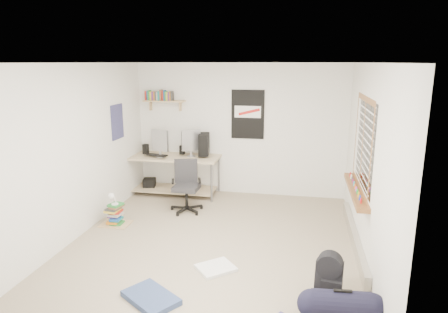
% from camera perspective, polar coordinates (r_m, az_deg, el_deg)
% --- Properties ---
extents(floor, '(4.00, 4.50, 0.01)m').
position_cam_1_polar(floor, '(5.86, -1.33, -12.05)').
color(floor, gray).
rests_on(floor, ground).
extents(ceiling, '(4.00, 4.50, 0.01)m').
position_cam_1_polar(ceiling, '(5.29, -1.48, 13.31)').
color(ceiling, white).
rests_on(ceiling, ground).
extents(back_wall, '(4.00, 0.01, 2.50)m').
position_cam_1_polar(back_wall, '(7.62, 2.28, 3.83)').
color(back_wall, silver).
rests_on(back_wall, ground).
extents(left_wall, '(0.01, 4.50, 2.50)m').
position_cam_1_polar(left_wall, '(6.19, -19.86, 0.80)').
color(left_wall, silver).
rests_on(left_wall, ground).
extents(right_wall, '(0.01, 4.50, 2.50)m').
position_cam_1_polar(right_wall, '(5.39, 19.91, -0.98)').
color(right_wall, silver).
rests_on(right_wall, ground).
extents(desk, '(1.90, 1.27, 0.80)m').
position_cam_1_polar(desk, '(7.78, -7.12, -2.75)').
color(desk, tan).
rests_on(desk, floor).
extents(monitor_left, '(0.37, 0.21, 0.40)m').
position_cam_1_polar(monitor_left, '(7.55, -9.11, 1.64)').
color(monitor_left, '#A2A4A7').
rests_on(monitor_left, desk).
extents(monitor_right, '(0.36, 0.25, 0.40)m').
position_cam_1_polar(monitor_right, '(7.52, -4.72, 1.69)').
color(monitor_right, '#B7B7BC').
rests_on(monitor_right, desk).
extents(pc_tower, '(0.24, 0.41, 0.40)m').
position_cam_1_polar(pc_tower, '(7.53, -2.88, 1.77)').
color(pc_tower, black).
rests_on(pc_tower, desk).
extents(keyboard, '(0.41, 0.23, 0.02)m').
position_cam_1_polar(keyboard, '(7.59, -9.55, 0.20)').
color(keyboard, black).
rests_on(keyboard, desk).
extents(speaker_left, '(0.11, 0.11, 0.19)m').
position_cam_1_polar(speaker_left, '(7.75, -11.13, 1.05)').
color(speaker_left, black).
rests_on(speaker_left, desk).
extents(speaker_right, '(0.09, 0.09, 0.17)m').
position_cam_1_polar(speaker_right, '(7.62, -6.01, 0.94)').
color(speaker_right, black).
rests_on(speaker_right, desk).
extents(office_chair, '(0.72, 0.72, 0.88)m').
position_cam_1_polar(office_chair, '(6.83, -5.40, -3.90)').
color(office_chair, '#262528').
rests_on(office_chair, floor).
extents(wall_shelf, '(0.80, 0.22, 0.24)m').
position_cam_1_polar(wall_shelf, '(7.79, -8.52, 7.84)').
color(wall_shelf, tan).
rests_on(wall_shelf, back_wall).
extents(poster_back_wall, '(0.62, 0.03, 0.92)m').
position_cam_1_polar(poster_back_wall, '(7.53, 3.40, 6.01)').
color(poster_back_wall, black).
rests_on(poster_back_wall, back_wall).
extents(poster_left_wall, '(0.02, 0.42, 0.60)m').
position_cam_1_polar(poster_left_wall, '(7.17, -15.00, 4.81)').
color(poster_left_wall, navy).
rests_on(poster_left_wall, left_wall).
extents(window, '(0.10, 1.50, 1.26)m').
position_cam_1_polar(window, '(5.63, 19.08, 1.76)').
color(window, brown).
rests_on(window, right_wall).
extents(baseboard_heater, '(0.08, 2.50, 0.18)m').
position_cam_1_polar(baseboard_heater, '(6.03, 18.13, -10.99)').
color(baseboard_heater, '#B7B2A8').
rests_on(baseboard_heater, floor).
extents(backpack, '(0.32, 0.28, 0.39)m').
position_cam_1_polar(backpack, '(4.71, 14.75, -16.48)').
color(backpack, black).
rests_on(backpack, floor).
extents(duffel_bag, '(0.32, 0.32, 0.59)m').
position_cam_1_polar(duffel_bag, '(4.40, 16.45, -19.87)').
color(duffel_bag, black).
rests_on(duffel_bag, floor).
extents(tshirt, '(0.57, 0.56, 0.04)m').
position_cam_1_polar(tshirt, '(5.14, -1.18, -15.62)').
color(tshirt, silver).
rests_on(tshirt, floor).
extents(jeans_a, '(0.72, 0.67, 0.07)m').
position_cam_1_polar(jeans_a, '(4.63, -10.41, -19.26)').
color(jeans_a, navy).
rests_on(jeans_a, floor).
extents(book_stack, '(0.49, 0.44, 0.28)m').
position_cam_1_polar(book_stack, '(6.59, -15.29, -8.12)').
color(book_stack, olive).
rests_on(book_stack, floor).
extents(desk_lamp, '(0.11, 0.18, 0.18)m').
position_cam_1_polar(desk_lamp, '(6.49, -15.33, -6.30)').
color(desk_lamp, white).
rests_on(desk_lamp, book_stack).
extents(subwoofer, '(0.27, 0.27, 0.26)m').
position_cam_1_polar(subwoofer, '(8.04, -10.60, -4.02)').
color(subwoofer, black).
rests_on(subwoofer, floor).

